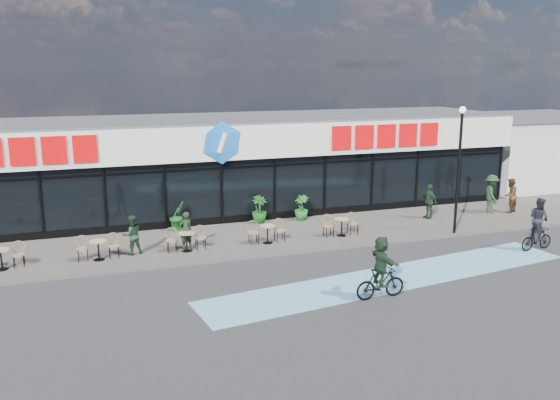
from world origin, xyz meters
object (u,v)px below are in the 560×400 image
object	(u,v)px
potted_plant_right	(301,208)
pedestrian_b	(491,194)
pedestrian_a	(429,201)
patron_right	(132,235)
cyclist_b	(538,227)
potted_plant_mid	(259,209)
lamp_post	(459,159)
pedestrian_c	(510,195)
patron_left	(186,230)
cyclist_a	(381,270)
potted_plant_left	(177,216)

from	to	relation	value
potted_plant_right	pedestrian_b	world-z (taller)	pedestrian_b
potted_plant_right	pedestrian_a	size ratio (longest dim) A/B	0.71
patron_right	cyclist_b	world-z (taller)	cyclist_b
pedestrian_b	potted_plant_mid	bearing A→B (deg)	103.19
patron_right	pedestrian_b	world-z (taller)	pedestrian_b
potted_plant_right	lamp_post	bearing A→B (deg)	-37.56
potted_plant_mid	pedestrian_c	size ratio (longest dim) A/B	0.74
pedestrian_c	pedestrian_b	bearing A→B (deg)	-39.38
pedestrian_a	patron_left	bearing A→B (deg)	-95.39
cyclist_a	pedestrian_a	bearing A→B (deg)	49.32
potted_plant_left	cyclist_b	bearing A→B (deg)	-28.90
potted_plant_mid	pedestrian_c	distance (m)	12.22
potted_plant_mid	patron_right	bearing A→B (deg)	-153.98
potted_plant_right	patron_left	size ratio (longest dim) A/B	0.77
potted_plant_left	patron_left	xyz separation A→B (m)	(-0.13, -2.83, 0.11)
lamp_post	pedestrian_c	size ratio (longest dim) A/B	3.19
potted_plant_left	cyclist_a	distance (m)	10.65
pedestrian_c	cyclist_b	xyz separation A→B (m)	(-2.86, -5.05, -0.01)
cyclist_a	cyclist_b	size ratio (longest dim) A/B	0.96
pedestrian_c	potted_plant_left	bearing A→B (deg)	-31.85
potted_plant_left	potted_plant_mid	size ratio (longest dim) A/B	1.02
patron_right	pedestrian_b	bearing A→B (deg)	172.31
lamp_post	patron_left	xyz separation A→B (m)	(-11.23, 1.44, -2.42)
pedestrian_b	potted_plant_right	bearing A→B (deg)	101.92
potted_plant_mid	pedestrian_a	size ratio (longest dim) A/B	0.77
lamp_post	patron_right	bearing A→B (deg)	173.94
pedestrian_a	patron_right	bearing A→B (deg)	-96.06
pedestrian_c	cyclist_b	bearing A→B (deg)	36.06
potted_plant_mid	patron_right	xyz separation A→B (m)	(-5.87, -2.87, 0.14)
potted_plant_left	pedestrian_b	size ratio (longest dim) A/B	0.68
potted_plant_right	cyclist_b	size ratio (longest dim) A/B	0.54
patron_right	pedestrian_c	distance (m)	17.93
potted_plant_left	pedestrian_c	bearing A→B (deg)	-7.47
potted_plant_left	pedestrian_a	size ratio (longest dim) A/B	0.79
lamp_post	pedestrian_b	size ratio (longest dim) A/B	2.87
pedestrian_c	cyclist_a	xyz separation A→B (m)	(-11.02, -7.47, -0.02)
potted_plant_left	patron_right	world-z (taller)	patron_right
cyclist_a	cyclist_b	bearing A→B (deg)	16.57
potted_plant_left	patron_left	distance (m)	2.84
potted_plant_left	pedestrian_c	distance (m)	15.88
patron_left	patron_right	distance (m)	2.04
potted_plant_mid	potted_plant_right	size ratio (longest dim) A/B	1.08
potted_plant_left	pedestrian_c	xyz separation A→B (m)	(15.75, -2.06, 0.21)
patron_left	pedestrian_b	bearing A→B (deg)	164.64
patron_right	cyclist_a	distance (m)	9.59
potted_plant_right	pedestrian_b	bearing A→B (deg)	-10.58
patron_right	potted_plant_mid	bearing A→B (deg)	-165.17
patron_right	cyclist_a	world-z (taller)	cyclist_a
potted_plant_right	potted_plant_mid	bearing A→B (deg)	176.60
potted_plant_mid	cyclist_b	xyz separation A→B (m)	(9.18, -7.11, 0.21)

